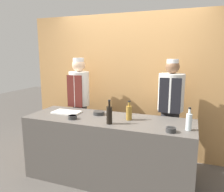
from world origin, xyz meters
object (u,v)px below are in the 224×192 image
object	(u,v)px
sauce_bowl_purple	(73,117)
bottle_vinegar	(129,112)
sauce_bowl_green	(99,113)
cutting_board	(67,112)
sauce_bowl_brown	(171,130)
bottle_clear	(189,121)
chef_left	(80,103)
bottle_soy	(109,115)
chef_right	(170,112)

from	to	relation	value
sauce_bowl_purple	bottle_vinegar	bearing A→B (deg)	17.54
sauce_bowl_green	cutting_board	distance (m)	0.49
sauce_bowl_brown	bottle_clear	world-z (taller)	bottle_clear
chef_left	bottle_vinegar	bearing A→B (deg)	-28.10
sauce_bowl_green	cutting_board	xyz separation A→B (m)	(-0.48, -0.08, -0.02)
bottle_vinegar	chef_left	bearing A→B (deg)	151.90
bottle_vinegar	bottle_clear	distance (m)	0.76
sauce_bowl_brown	cutting_board	xyz separation A→B (m)	(-1.52, 0.30, -0.02)
bottle_soy	chef_right	xyz separation A→B (m)	(0.65, 0.80, -0.11)
sauce_bowl_purple	bottle_clear	bearing A→B (deg)	2.98
bottle_clear	sauce_bowl_green	bearing A→B (deg)	168.67
sauce_bowl_purple	sauce_bowl_brown	bearing A→B (deg)	-2.55
bottle_clear	chef_right	size ratio (longest dim) A/B	0.16
sauce_bowl_brown	sauce_bowl_purple	xyz separation A→B (m)	(-1.27, 0.06, -0.00)
bottle_clear	chef_right	distance (m)	0.76
bottle_soy	chef_left	distance (m)	1.17
bottle_soy	sauce_bowl_purple	bearing A→B (deg)	177.95
sauce_bowl_brown	sauce_bowl_purple	size ratio (longest dim) A/B	0.94
sauce_bowl_purple	chef_right	size ratio (longest dim) A/B	0.07
sauce_bowl_brown	sauce_bowl_purple	distance (m)	1.28
cutting_board	sauce_bowl_purple	bearing A→B (deg)	-44.66
sauce_bowl_brown	bottle_clear	xyz separation A→B (m)	(0.18, 0.13, 0.07)
bottle_vinegar	chef_right	xyz separation A→B (m)	(0.47, 0.55, -0.09)
chef_left	sauce_bowl_brown	bearing A→B (deg)	-27.60
sauce_bowl_green	bottle_soy	bearing A→B (deg)	-49.29
bottle_soy	sauce_bowl_brown	bearing A→B (deg)	-2.90
sauce_bowl_brown	chef_left	world-z (taller)	chef_left
sauce_bowl_brown	cutting_board	world-z (taller)	sauce_bowl_brown
bottle_vinegar	bottle_soy	distance (m)	0.31
bottle_soy	chef_left	size ratio (longest dim) A/B	0.18
chef_right	bottle_vinegar	bearing A→B (deg)	-130.60
sauce_bowl_purple	chef_left	distance (m)	0.84
bottle_vinegar	chef_left	size ratio (longest dim) A/B	0.15
sauce_bowl_purple	chef_left	size ratio (longest dim) A/B	0.07
sauce_bowl_brown	bottle_soy	distance (m)	0.75
bottle_soy	bottle_clear	bearing A→B (deg)	5.86
bottle_clear	bottle_soy	bearing A→B (deg)	-174.14
sauce_bowl_purple	bottle_soy	bearing A→B (deg)	-2.05
sauce_bowl_purple	bottle_soy	world-z (taller)	bottle_soy
sauce_bowl_green	bottle_clear	size ratio (longest dim) A/B	0.60
cutting_board	bottle_clear	distance (m)	1.71
cutting_board	chef_left	bearing A→B (deg)	97.96
bottle_vinegar	sauce_bowl_purple	bearing A→B (deg)	-162.46
sauce_bowl_green	chef_left	distance (m)	0.72
cutting_board	bottle_clear	bearing A→B (deg)	-5.53
sauce_bowl_purple	bottle_vinegar	distance (m)	0.75
sauce_bowl_green	chef_right	distance (m)	1.05
cutting_board	bottle_vinegar	xyz separation A→B (m)	(0.96, -0.02, 0.09)
sauce_bowl_purple	cutting_board	distance (m)	0.34
bottle_vinegar	chef_right	distance (m)	0.73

